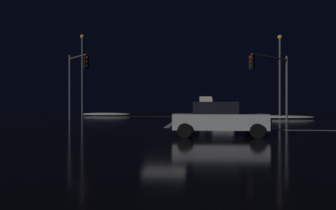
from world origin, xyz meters
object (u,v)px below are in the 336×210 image
at_px(sedan_red, 207,108).
at_px(sedan_silver_crossing, 218,119).
at_px(traffic_signal_ne, 272,74).
at_px(sedan_black, 211,109).
at_px(box_truck, 205,103).
at_px(streetlamp_left_near, 82,70).
at_px(traffic_signal_nw, 77,75).
at_px(sedan_orange, 213,110).
at_px(streetlamp_right_near, 280,70).
at_px(sedan_blue, 215,110).
at_px(sedan_gray, 210,109).
at_px(sedan_white, 222,112).

height_order(sedan_red, sedan_silver_crossing, same).
xyz_separation_m(sedan_silver_crossing, traffic_signal_ne, (5.01, 11.80, 3.08)).
distance_m(sedan_black, traffic_signal_ne, 22.29).
xyz_separation_m(box_truck, streetlamp_left_near, (-13.78, -33.95, 3.41)).
bearing_deg(streetlamp_left_near, traffic_signal_nw, -74.52).
bearing_deg(box_truck, traffic_signal_ne, -83.99).
bearing_deg(sedan_orange, streetlamp_left_near, -149.38).
height_order(sedan_black, streetlamp_right_near, streetlamp_right_near).
distance_m(sedan_blue, sedan_red, 23.80).
height_order(sedan_silver_crossing, streetlamp_right_near, streetlamp_right_near).
distance_m(sedan_gray, sedan_red, 6.37).
distance_m(streetlamp_left_near, streetlamp_right_near, 20.34).
distance_m(sedan_black, box_truck, 19.03).
relative_size(box_truck, sedan_silver_crossing, 1.91).
bearing_deg(streetlamp_right_near, sedan_black, 112.50).
xyz_separation_m(sedan_orange, traffic_signal_ne, (3.96, -15.12, 3.08)).
relative_size(sedan_white, sedan_gray, 1.00).
xyz_separation_m(sedan_orange, box_truck, (-0.33, 25.60, 0.91)).
xyz_separation_m(sedan_blue, sedan_silver_crossing, (-0.96, -21.43, 0.00)).
height_order(sedan_gray, streetlamp_left_near, streetlamp_left_near).
bearing_deg(traffic_signal_nw, sedan_orange, 49.64).
relative_size(sedan_white, sedan_black, 1.00).
bearing_deg(box_truck, traffic_signal_nw, -106.70).
distance_m(sedan_orange, sedan_black, 6.60).
xyz_separation_m(sedan_white, sedan_red, (-0.42, 29.87, 0.00)).
height_order(sedan_blue, traffic_signal_nw, traffic_signal_nw).
relative_size(sedan_orange, sedan_black, 1.00).
relative_size(sedan_white, traffic_signal_ne, 0.78).
bearing_deg(traffic_signal_nw, streetlamp_left_near, 105.48).
distance_m(sedan_orange, traffic_signal_nw, 19.39).
distance_m(sedan_black, sedan_gray, 5.34).
height_order(sedan_white, sedan_blue, same).
bearing_deg(sedan_red, sedan_blue, -89.74).
height_order(sedan_blue, box_truck, box_truck).
xyz_separation_m(sedan_silver_crossing, streetlamp_left_near, (-13.06, 18.57, 4.32)).
bearing_deg(sedan_black, streetlamp_left_near, -133.42).
relative_size(sedan_white, sedan_blue, 1.00).
relative_size(sedan_white, streetlamp_right_near, 0.51).
height_order(traffic_signal_ne, streetlamp_left_near, streetlamp_left_near).
bearing_deg(box_truck, sedan_white, -89.14).
bearing_deg(sedan_blue, traffic_signal_nw, -143.54).
bearing_deg(sedan_black, sedan_blue, -90.61).
relative_size(traffic_signal_ne, streetlamp_right_near, 0.66).
relative_size(sedan_black, traffic_signal_nw, 0.74).
height_order(sedan_silver_crossing, traffic_signal_ne, traffic_signal_ne).
bearing_deg(sedan_white, sedan_black, 90.58).
relative_size(sedan_red, traffic_signal_ne, 0.78).
bearing_deg(sedan_orange, sedan_black, 89.63).
bearing_deg(traffic_signal_nw, streetlamp_right_near, 18.48).
bearing_deg(traffic_signal_nw, sedan_silver_crossing, -47.45).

